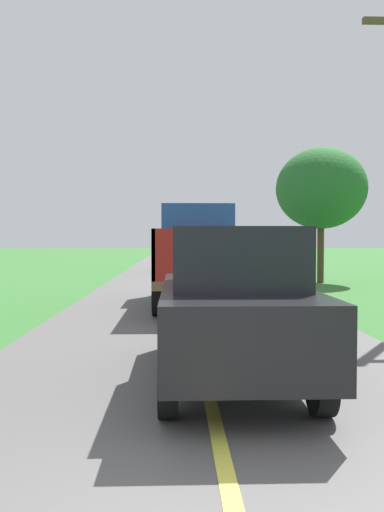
# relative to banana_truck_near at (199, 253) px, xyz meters

# --- Properties ---
(banana_truck_near) EXTENTS (2.38, 5.82, 2.80)m
(banana_truck_near) POSITION_rel_banana_truck_near_xyz_m (0.00, 0.00, 0.00)
(banana_truck_near) COLOR #2D2D30
(banana_truck_near) RESTS_ON road_surface
(banana_truck_far) EXTENTS (2.38, 5.81, 2.80)m
(banana_truck_far) POSITION_rel_banana_truck_near_xyz_m (0.14, 14.24, -0.00)
(banana_truck_far) COLOR #2D2D30
(banana_truck_far) RESTS_ON road_surface
(roadside_tree_mid_right) EXTENTS (3.78, 3.78, 5.69)m
(roadside_tree_mid_right) POSITION_rel_banana_truck_near_xyz_m (5.48, 6.94, 2.51)
(roadside_tree_mid_right) COLOR #4C3823
(roadside_tree_mid_right) RESTS_ON ground
(following_car) EXTENTS (1.74, 4.10, 1.92)m
(following_car) POSITION_rel_banana_truck_near_xyz_m (0.05, -8.00, -0.40)
(following_car) COLOR black
(following_car) RESTS_ON road_surface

